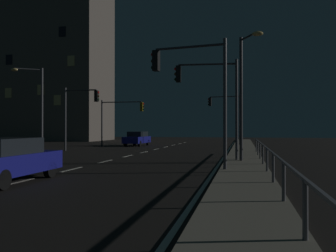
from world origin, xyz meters
The scene contains 15 objects.
ground_plane centered at (0.00, 17.50, 0.00)m, with size 112.00×112.00×0.00m, color black.
sidewalk_right centered at (7.85, 17.50, 0.07)m, with size 2.12×77.00×0.14m, color gray.
lane_markings_center centered at (0.00, 21.00, 0.01)m, with size 0.14×50.00×0.01m.
lane_edge_line centered at (6.54, 22.50, 0.01)m, with size 0.14×53.00×0.01m.
car centered at (-0.32, 8.93, 0.82)m, with size 1.91×4.44×1.57m.
car_oncoming centered at (-3.61, 34.81, 0.82)m, with size 2.00×4.47×1.57m.
traffic_light_mid_right centered at (5.95, 18.07, 4.12)m, with size 3.62×0.57×5.69m.
traffic_light_far_center centered at (-5.83, 25.48, 3.77)m, with size 3.16×0.35×5.42m.
traffic_light_far_right centered at (5.59, 13.63, 4.12)m, with size 3.52×0.66×5.69m.
traffic_light_overhead_east centered at (-5.01, 33.41, 3.57)m, with size 4.81×0.34×4.99m.
traffic_light_near_right centered at (5.95, 37.18, 4.03)m, with size 3.61×0.58×5.56m.
street_lamp_across_street centered at (7.85, 17.43, 4.27)m, with size 1.20×1.82×6.79m.
street_lamp_corner centered at (-8.08, 22.63, 4.09)m, with size 2.06×1.36×6.68m.
barrier_fence centered at (8.76, 11.56, 0.88)m, with size 0.09×27.22×0.98m.
building_distant centered at (-21.68, 49.45, 15.79)m, with size 15.77×10.16×31.58m.
Camera 1 is at (7.80, -1.82, 1.91)m, focal length 37.18 mm.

